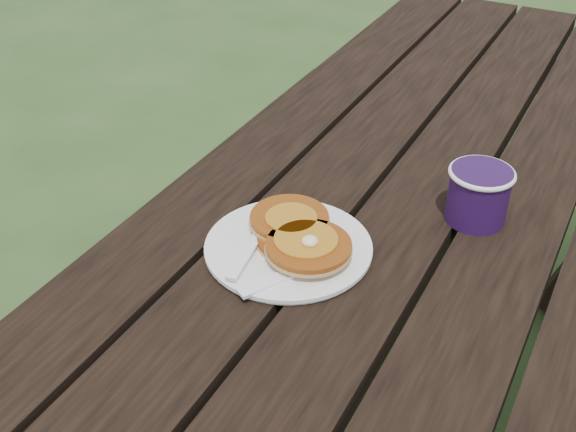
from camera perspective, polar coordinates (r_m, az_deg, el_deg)
The scene contains 6 objects.
picnic_table at distance 1.49m, azimuth 10.28°, elevation -8.82°, with size 1.36×1.80×0.75m.
plate at distance 1.03m, azimuth 0.03°, elevation -2.57°, with size 0.23×0.23×0.01m, color white.
pancake_stack at distance 1.02m, azimuth 0.88°, elevation -1.52°, with size 0.17×0.16×0.04m.
knife at distance 0.98m, azimuth 0.73°, elevation -4.33°, with size 0.02×0.18×0.01m, color white.
fork at distance 1.00m, azimuth -3.38°, elevation -3.12°, with size 0.03×0.16×0.01m, color white, non-canonical shape.
coffee_cup at distance 1.11m, azimuth 14.85°, elevation 1.87°, with size 0.10×0.10×0.09m.
Camera 1 is at (0.26, -1.06, 1.38)m, focal length 45.00 mm.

